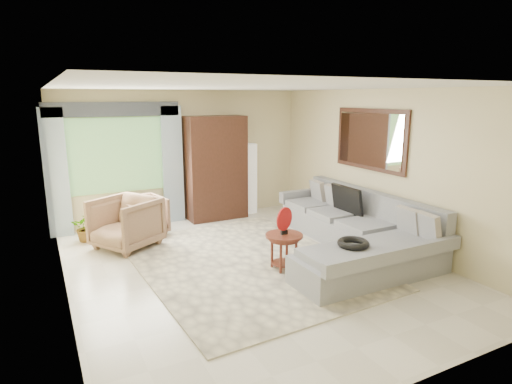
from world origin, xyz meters
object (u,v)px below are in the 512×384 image
coffee_table (284,251)px  armoire (216,168)px  sectional_sofa (355,235)px  potted_plant (86,227)px  floor_lamp (250,179)px  armchair_right (142,216)px  tv_screen (347,200)px  armchair_left (126,223)px

coffee_table → armoire: armoire is taller
sectional_sofa → potted_plant: size_ratio=6.83×
potted_plant → floor_lamp: (3.38, 0.39, 0.50)m
armchair_right → sectional_sofa: bearing=-52.2°
tv_screen → coffee_table: bearing=-157.9°
tv_screen → armchair_left: 3.78m
armchair_left → floor_lamp: size_ratio=0.63×
armoire → floor_lamp: bearing=4.3°
floor_lamp → armchair_right: bearing=-168.3°
tv_screen → potted_plant: bearing=153.8°
floor_lamp → sectional_sofa: bearing=-81.7°
tv_screen → coffee_table: size_ratio=1.37×
armchair_left → armchair_right: size_ratio=1.21×
armoire → sectional_sofa: bearing=-66.9°
armchair_left → armchair_right: armchair_left is taller
armoire → potted_plant: bearing=-172.7°
tv_screen → armchair_left: (-3.52, 1.34, -0.29)m
potted_plant → sectional_sofa: bearing=-34.0°
sectional_sofa → potted_plant: bearing=146.0°
coffee_table → armchair_left: bearing=132.4°
armoire → armchair_left: bearing=-153.8°
sectional_sofa → armchair_right: bearing=139.4°
armoire → floor_lamp: armoire is taller
armchair_right → armoire: armoire is taller
potted_plant → armoire: size_ratio=0.24×
sectional_sofa → armchair_left: sectional_sofa is taller
sectional_sofa → tv_screen: (0.27, 0.56, 0.44)m
tv_screen → armoire: (-1.50, 2.33, 0.33)m
floor_lamp → coffee_table: bearing=-107.6°
armchair_left → potted_plant: bearing=-171.5°
coffee_table → potted_plant: bearing=131.8°
coffee_table → armchair_right: 2.95m
tv_screen → armoire: armoire is taller
sectional_sofa → armoire: armoire is taller
sectional_sofa → armchair_right: (-2.86, 2.45, 0.07)m
armchair_left → armchair_right: 0.68m
armchair_right → armoire: bearing=3.6°
potted_plant → floor_lamp: floor_lamp is taller
sectional_sofa → armchair_left: 3.77m
tv_screen → coffee_table: tv_screen is taller
armchair_left → floor_lamp: 3.03m
coffee_table → armchair_left: 2.74m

